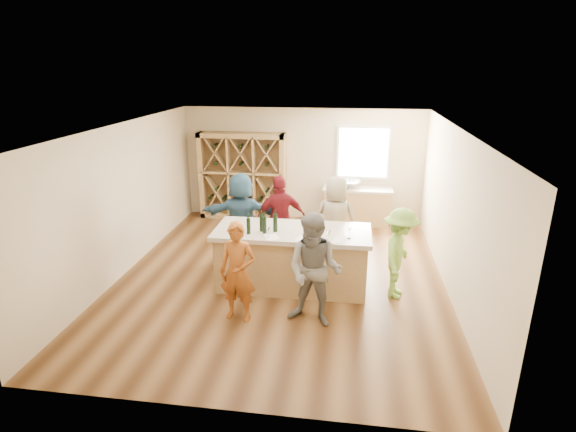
# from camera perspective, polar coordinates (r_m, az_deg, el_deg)

# --- Properties ---
(floor) EXTENTS (6.00, 7.00, 0.10)m
(floor) POSITION_cam_1_polar(r_m,az_deg,el_deg) (8.60, -0.85, -7.99)
(floor) COLOR brown
(floor) RESTS_ON ground
(ceiling) EXTENTS (6.00, 7.00, 0.10)m
(ceiling) POSITION_cam_1_polar(r_m,az_deg,el_deg) (7.73, -0.96, 11.55)
(ceiling) COLOR white
(ceiling) RESTS_ON ground
(wall_back) EXTENTS (6.00, 0.10, 2.80)m
(wall_back) POSITION_cam_1_polar(r_m,az_deg,el_deg) (11.45, 1.86, 6.61)
(wall_back) COLOR beige
(wall_back) RESTS_ON ground
(wall_front) EXTENTS (6.00, 0.10, 2.80)m
(wall_front) POSITION_cam_1_polar(r_m,az_deg,el_deg) (4.86, -7.51, -11.45)
(wall_front) COLOR beige
(wall_front) RESTS_ON ground
(wall_left) EXTENTS (0.10, 7.00, 2.80)m
(wall_left) POSITION_cam_1_polar(r_m,az_deg,el_deg) (9.02, -20.43, 2.00)
(wall_left) COLOR beige
(wall_left) RESTS_ON ground
(wall_right) EXTENTS (0.10, 7.00, 2.80)m
(wall_right) POSITION_cam_1_polar(r_m,az_deg,el_deg) (8.17, 20.74, 0.27)
(wall_right) COLOR beige
(wall_right) RESTS_ON ground
(window_frame) EXTENTS (1.30, 0.06, 1.30)m
(window_frame) POSITION_cam_1_polar(r_m,az_deg,el_deg) (11.25, 9.52, 7.95)
(window_frame) COLOR white
(window_frame) RESTS_ON wall_back
(window_pane) EXTENTS (1.18, 0.01, 1.18)m
(window_pane) POSITION_cam_1_polar(r_m,az_deg,el_deg) (11.21, 9.53, 7.91)
(window_pane) COLOR white
(window_pane) RESTS_ON wall_back
(wine_rack) EXTENTS (2.20, 0.45, 2.20)m
(wine_rack) POSITION_cam_1_polar(r_m,az_deg,el_deg) (11.51, -5.79, 5.04)
(wine_rack) COLOR #A5824F
(wine_rack) RESTS_ON floor
(back_counter_base) EXTENTS (1.60, 0.58, 0.86)m
(back_counter_base) POSITION_cam_1_polar(r_m,az_deg,el_deg) (11.30, 8.68, 1.14)
(back_counter_base) COLOR #A5824F
(back_counter_base) RESTS_ON floor
(back_counter_top) EXTENTS (1.70, 0.62, 0.06)m
(back_counter_top) POSITION_cam_1_polar(r_m,az_deg,el_deg) (11.17, 8.80, 3.38)
(back_counter_top) COLOR #BCAE9A
(back_counter_top) RESTS_ON back_counter_base
(sink) EXTENTS (0.54, 0.54, 0.19)m
(sink) POSITION_cam_1_polar(r_m,az_deg,el_deg) (11.14, 7.80, 4.04)
(sink) COLOR silver
(sink) RESTS_ON back_counter_top
(faucet) EXTENTS (0.02, 0.02, 0.30)m
(faucet) POSITION_cam_1_polar(r_m,az_deg,el_deg) (11.30, 7.82, 4.55)
(faucet) COLOR silver
(faucet) RESTS_ON back_counter_top
(tasting_counter_base) EXTENTS (2.60, 1.00, 1.00)m
(tasting_counter_base) POSITION_cam_1_polar(r_m,az_deg,el_deg) (8.04, 0.55, -5.65)
(tasting_counter_base) COLOR #A5824F
(tasting_counter_base) RESTS_ON floor
(tasting_counter_top) EXTENTS (2.72, 1.12, 0.08)m
(tasting_counter_top) POSITION_cam_1_polar(r_m,az_deg,el_deg) (7.83, 0.56, -2.05)
(tasting_counter_top) COLOR #BCAE9A
(tasting_counter_top) RESTS_ON tasting_counter_base
(wine_bottle_b) EXTENTS (0.08, 0.08, 0.28)m
(wine_bottle_b) POSITION_cam_1_polar(r_m,az_deg,el_deg) (7.62, -5.04, -1.29)
(wine_bottle_b) COLOR black
(wine_bottle_b) RESTS_ON tasting_counter_top
(wine_bottle_c) EXTENTS (0.08, 0.08, 0.30)m
(wine_bottle_c) POSITION_cam_1_polar(r_m,az_deg,el_deg) (7.72, -3.37, -0.87)
(wine_bottle_c) COLOR black
(wine_bottle_c) RESTS_ON tasting_counter_top
(wine_bottle_d) EXTENTS (0.07, 0.07, 0.29)m
(wine_bottle_d) POSITION_cam_1_polar(r_m,az_deg,el_deg) (7.64, -3.01, -1.14)
(wine_bottle_d) COLOR black
(wine_bottle_d) RESTS_ON tasting_counter_top
(wine_bottle_e) EXTENTS (0.09, 0.09, 0.31)m
(wine_bottle_e) POSITION_cam_1_polar(r_m,az_deg,el_deg) (7.69, -1.63, -0.87)
(wine_bottle_e) COLOR black
(wine_bottle_e) RESTS_ON tasting_counter_top
(wine_glass_a) EXTENTS (0.08, 0.08, 0.18)m
(wine_glass_a) POSITION_cam_1_polar(r_m,az_deg,el_deg) (7.46, -2.51, -2.09)
(wine_glass_a) COLOR white
(wine_glass_a) RESTS_ON tasting_counter_top
(wine_glass_c) EXTENTS (0.09, 0.09, 0.20)m
(wine_glass_c) POSITION_cam_1_polar(r_m,az_deg,el_deg) (7.29, 5.12, -2.57)
(wine_glass_c) COLOR white
(wine_glass_c) RESTS_ON tasting_counter_top
(wine_glass_d) EXTENTS (0.08, 0.08, 0.19)m
(wine_glass_d) POSITION_cam_1_polar(r_m,az_deg,el_deg) (7.63, 4.02, -1.59)
(wine_glass_d) COLOR white
(wine_glass_d) RESTS_ON tasting_counter_top
(wine_glass_e) EXTENTS (0.08, 0.08, 0.17)m
(wine_glass_e) POSITION_cam_1_polar(r_m,az_deg,el_deg) (7.47, 7.78, -2.25)
(wine_glass_e) COLOR white
(wine_glass_e) RESTS_ON tasting_counter_top
(tasting_menu_a) EXTENTS (0.30, 0.34, 0.00)m
(tasting_menu_a) POSITION_cam_1_polar(r_m,az_deg,el_deg) (7.51, -2.06, -2.67)
(tasting_menu_a) COLOR white
(tasting_menu_a) RESTS_ON tasting_counter_top
(tasting_menu_b) EXTENTS (0.28, 0.33, 0.00)m
(tasting_menu_b) POSITION_cam_1_polar(r_m,az_deg,el_deg) (7.43, 1.92, -2.89)
(tasting_menu_b) COLOR white
(tasting_menu_b) RESTS_ON tasting_counter_top
(tasting_menu_c) EXTENTS (0.26, 0.33, 0.00)m
(tasting_menu_c) POSITION_cam_1_polar(r_m,az_deg,el_deg) (7.43, 6.63, -3.03)
(tasting_menu_c) COLOR white
(tasting_menu_c) RESTS_ON tasting_counter_top
(person_near_left) EXTENTS (0.63, 0.49, 1.60)m
(person_near_left) POSITION_cam_1_polar(r_m,az_deg,el_deg) (6.98, -6.40, -7.06)
(person_near_left) COLOR #994C19
(person_near_left) RESTS_ON floor
(person_near_right) EXTENTS (0.95, 0.67, 1.78)m
(person_near_right) POSITION_cam_1_polar(r_m,az_deg,el_deg) (6.78, 3.39, -6.94)
(person_near_right) COLOR slate
(person_near_right) RESTS_ON floor
(person_server) EXTENTS (0.71, 1.11, 1.58)m
(person_server) POSITION_cam_1_polar(r_m,az_deg,el_deg) (7.81, 13.98, -4.65)
(person_server) COLOR #8CC64C
(person_server) RESTS_ON floor
(person_far_mid) EXTENTS (1.16, 0.90, 1.77)m
(person_far_mid) POSITION_cam_1_polar(r_m,az_deg,el_deg) (8.94, -0.96, -0.40)
(person_far_mid) COLOR #590F14
(person_far_mid) RESTS_ON floor
(person_far_right) EXTENTS (0.95, 0.70, 1.79)m
(person_far_right) POSITION_cam_1_polar(r_m,az_deg,el_deg) (8.88, 6.06, -0.58)
(person_far_right) COLOR gray
(person_far_right) RESTS_ON floor
(person_far_left) EXTENTS (1.72, 0.79, 1.79)m
(person_far_left) POSITION_cam_1_polar(r_m,az_deg,el_deg) (9.15, -5.93, 0.05)
(person_far_left) COLOR #335972
(person_far_left) RESTS_ON floor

